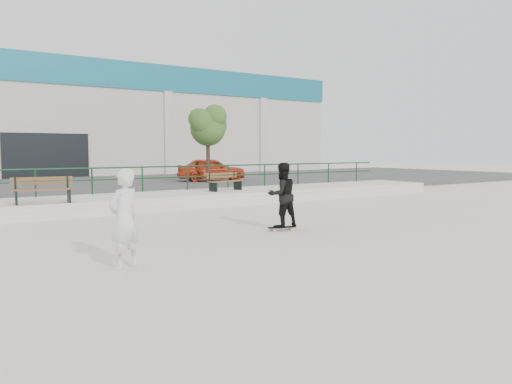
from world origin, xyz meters
TOP-DOWN VIEW (x-y plane):
  - ground at (0.00, 0.00)m, footprint 120.00×120.00m
  - ledge at (0.00, 9.50)m, footprint 30.00×3.00m
  - parking_strip at (0.00, 18.00)m, footprint 60.00×14.00m
  - railing at (-0.00, 10.80)m, footprint 28.00×0.06m
  - commercial_building at (-0.00, 31.99)m, footprint 44.20×16.33m
  - bench_left at (-3.20, 8.47)m, footprint 1.89×0.73m
  - bench_right at (4.07, 9.49)m, footprint 1.71×0.81m
  - tree at (5.82, 14.13)m, footprint 2.23×1.98m
  - red_car at (6.76, 15.54)m, footprint 3.96×2.54m
  - skateboard at (1.74, 2.45)m, footprint 0.81×0.37m
  - standing_skater at (1.74, 2.45)m, footprint 0.91×0.73m
  - seated_skater at (-3.31, 0.56)m, footprint 0.80×0.69m

SIDE VIEW (x-z plane):
  - ground at x=0.00m, z-range 0.00..0.00m
  - skateboard at x=1.74m, z-range 0.03..0.12m
  - ledge at x=0.00m, z-range 0.00..0.50m
  - parking_strip at x=0.00m, z-range 0.00..0.50m
  - bench_right at x=4.07m, z-range 0.50..1.26m
  - bench_left at x=-3.20m, z-range 0.50..1.35m
  - seated_skater at x=-3.31m, z-range 0.00..1.86m
  - standing_skater at x=1.74m, z-range 0.09..1.85m
  - red_car at x=6.76m, z-range 0.50..1.76m
  - railing at x=0.00m, z-range 0.73..1.76m
  - tree at x=5.82m, z-range 1.49..5.45m
  - commercial_building at x=0.00m, z-range 0.58..8.58m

